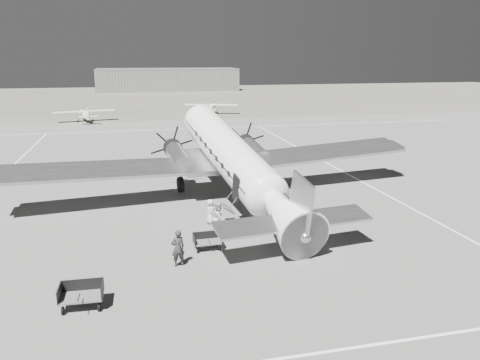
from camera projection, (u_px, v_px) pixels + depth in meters
name	position (u px, v px, depth m)	size (l,w,h in m)	color
ground	(243.00, 221.00, 29.95)	(260.00, 260.00, 0.00)	slate
taxi_line_near	(335.00, 351.00, 16.78)	(60.00, 0.15, 0.01)	white
taxi_line_right	(410.00, 208.00, 32.59)	(0.15, 80.00, 0.01)	white
taxi_line_horizon	(179.00, 129.00, 67.60)	(90.00, 0.15, 0.01)	white
grass_infield	(156.00, 97.00, 119.36)	(260.00, 90.00, 0.01)	#5E5B4F
hangar_main	(168.00, 79.00, 143.14)	(42.00, 14.00, 6.60)	slate
dc3_airliner	(234.00, 161.00, 32.98)	(32.05, 22.24, 6.10)	silver
light_plane_left	(85.00, 116.00, 74.90)	(9.57, 7.76, 1.99)	white
light_plane_right	(211.00, 109.00, 84.78)	(9.71, 7.88, 2.02)	white
baggage_cart_near	(207.00, 242.00, 25.48)	(1.58, 1.12, 0.89)	#535353
baggage_cart_far	(82.00, 296.00, 19.53)	(1.87, 1.32, 1.06)	#535353
ground_crew	(178.00, 248.00, 23.35)	(0.70, 0.46, 1.91)	#2B2B2B
ramp_agent	(219.00, 218.00, 27.63)	(0.96, 0.75, 1.98)	beige
passenger	(210.00, 212.00, 29.30)	(0.78, 0.51, 1.60)	beige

